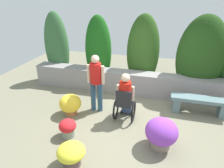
{
  "coord_description": "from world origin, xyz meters",
  "views": [
    {
      "loc": [
        0.58,
        -4.33,
        3.11
      ],
      "look_at": [
        -0.67,
        0.31,
        0.85
      ],
      "focal_mm": 31.38,
      "sensor_mm": 36.0,
      "label": 1
    }
  ],
  "objects": [
    {
      "name": "hedge_backdrop",
      "position": [
        0.85,
        2.11,
        1.27
      ],
      "size": [
        7.45,
        1.14,
        2.58
      ],
      "color": "#366438",
      "rests_on": "ground"
    },
    {
      "name": "person_standing_companion",
      "position": [
        -1.1,
        0.23,
        0.95
      ],
      "size": [
        0.49,
        0.3,
        1.65
      ],
      "rotation": [
        0.0,
        0.0,
        -0.14
      ],
      "color": "#2B4B66",
      "rests_on": "ground"
    },
    {
      "name": "stone_retaining_wall",
      "position": [
        0.0,
        1.55,
        0.37
      ],
      "size": [
        7.46,
        0.5,
        0.75
      ],
      "primitive_type": "cube",
      "color": "gray",
      "rests_on": "ground"
    },
    {
      "name": "flower_pot_small_foreground",
      "position": [
        -1.39,
        -1.02,
        0.24
      ],
      "size": [
        0.41,
        0.41,
        0.44
      ],
      "color": "gray",
      "rests_on": "ground"
    },
    {
      "name": "flower_pot_red_accent",
      "position": [
        -0.92,
        -1.79,
        0.28
      ],
      "size": [
        0.55,
        0.55,
        0.49
      ],
      "color": "brown",
      "rests_on": "ground"
    },
    {
      "name": "flower_pot_terracotta_by_wall",
      "position": [
        -1.74,
        -0.14,
        0.31
      ],
      "size": [
        0.6,
        0.6,
        0.59
      ],
      "color": "#B46A3C",
      "rests_on": "ground"
    },
    {
      "name": "ground_plane",
      "position": [
        0.0,
        0.0,
        0.0
      ],
      "size": [
        11.6,
        11.6,
        0.0
      ],
      "primitive_type": "plane",
      "color": "#77735D"
    },
    {
      "name": "flower_pot_purple_near",
      "position": [
        0.73,
        -0.82,
        0.36
      ],
      "size": [
        0.7,
        0.7,
        0.7
      ],
      "color": "gray",
      "rests_on": "ground"
    },
    {
      "name": "stone_bench",
      "position": [
        1.72,
        0.8,
        0.34
      ],
      "size": [
        1.57,
        0.36,
        0.51
      ],
      "rotation": [
        0.0,
        0.0,
        0.01
      ],
      "color": "slate",
      "rests_on": "ground"
    },
    {
      "name": "person_in_wheelchair",
      "position": [
        -0.24,
        0.03,
        0.62
      ],
      "size": [
        0.53,
        0.66,
        1.33
      ],
      "rotation": [
        0.0,
        0.0,
        0.04
      ],
      "color": "black",
      "rests_on": "ground"
    }
  ]
}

